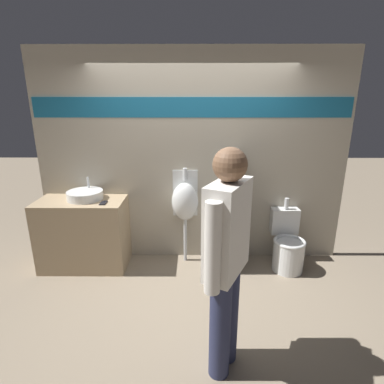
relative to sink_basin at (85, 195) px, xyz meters
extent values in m
plane|color=gray|center=(1.34, -0.35, -0.95)|extent=(16.00, 16.00, 0.00)
cube|color=#B2A893|center=(1.34, 0.25, 0.40)|extent=(3.95, 0.06, 2.70)
cube|color=#19668E|center=(1.34, 0.21, 1.05)|extent=(3.87, 0.01, 0.24)
cube|color=tan|center=(-0.05, -0.06, -0.50)|extent=(1.08, 0.55, 0.90)
cylinder|color=silver|center=(0.00, 0.00, 0.00)|extent=(0.44, 0.44, 0.10)
cylinder|color=silver|center=(0.00, 0.15, 0.12)|extent=(0.03, 0.03, 0.14)
cube|color=black|center=(0.27, -0.16, -0.05)|extent=(0.07, 0.14, 0.01)
cube|color=slate|center=(1.90, -0.03, -0.20)|extent=(0.03, 0.50, 1.50)
cylinder|color=silver|center=(1.24, 0.08, -0.65)|extent=(0.04, 0.04, 0.61)
ellipsoid|color=silver|center=(1.24, 0.08, -0.11)|extent=(0.34, 0.26, 0.50)
cube|color=silver|center=(1.24, 0.21, -0.04)|extent=(0.32, 0.02, 0.62)
cylinder|color=silver|center=(1.24, 0.17, 0.23)|extent=(0.06, 0.06, 0.16)
cylinder|color=silver|center=(2.56, -0.15, -0.76)|extent=(0.38, 0.38, 0.38)
torus|color=silver|center=(2.56, -0.15, -0.56)|extent=(0.40, 0.40, 0.04)
cube|color=silver|center=(2.56, 0.13, -0.40)|extent=(0.35, 0.16, 0.35)
cylinder|color=silver|center=(2.56, 0.11, -0.14)|extent=(0.06, 0.06, 0.14)
cylinder|color=#282D4C|center=(1.56, -1.68, -0.52)|extent=(0.16, 0.16, 0.87)
cylinder|color=#282D4C|center=(1.64, -1.52, -0.52)|extent=(0.16, 0.16, 0.87)
cube|color=silver|center=(1.60, -1.60, 0.26)|extent=(0.38, 0.49, 0.69)
cylinder|color=silver|center=(1.48, -1.83, 0.23)|extent=(0.11, 0.11, 0.63)
cylinder|color=silver|center=(1.72, -1.37, 0.23)|extent=(0.11, 0.11, 0.63)
sphere|color=brown|center=(1.60, -1.60, 0.72)|extent=(0.24, 0.24, 0.24)
camera|label=1|loc=(1.36, -3.55, 1.13)|focal=28.00mm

